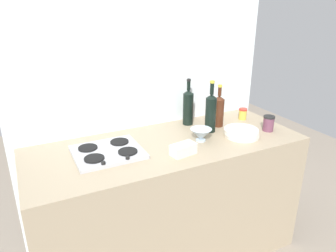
{
  "coord_description": "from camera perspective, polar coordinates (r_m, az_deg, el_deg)",
  "views": [
    {
      "loc": [
        -0.83,
        -1.68,
        1.76
      ],
      "look_at": [
        0.0,
        0.0,
        1.02
      ],
      "focal_mm": 33.97,
      "sensor_mm": 36.0,
      "label": 1
    }
  ],
  "objects": [
    {
      "name": "ground_plane",
      "position": [
        2.57,
        0.0,
        -21.64
      ],
      "size": [
        6.0,
        6.0,
        0.0
      ],
      "primitive_type": "plane",
      "color": "gray",
      "rests_on": "ground"
    },
    {
      "name": "counter_block",
      "position": [
        2.29,
        0.0,
        -13.4
      ],
      "size": [
        1.8,
        0.7,
        0.9
      ],
      "primitive_type": "cube",
      "color": "tan",
      "rests_on": "ground"
    },
    {
      "name": "backsplash_panel",
      "position": [
        2.27,
        -4.33,
        9.68
      ],
      "size": [
        1.9,
        0.06,
        2.59
      ],
      "primitive_type": "cube",
      "color": "silver",
      "rests_on": "ground"
    },
    {
      "name": "stovetop_hob",
      "position": [
        1.95,
        -10.76,
        -4.58
      ],
      "size": [
        0.4,
        0.35,
        0.04
      ],
      "color": "#B2B2B7",
      "rests_on": "counter_block"
    },
    {
      "name": "plate_stack",
      "position": [
        2.22,
        13.04,
        -1.17
      ],
      "size": [
        0.24,
        0.24,
        0.05
      ],
      "color": "silver",
      "rests_on": "counter_block"
    },
    {
      "name": "wine_bottle_leftmost",
      "position": [
        2.34,
        3.63,
        3.5
      ],
      "size": [
        0.08,
        0.08,
        0.34
      ],
      "color": "black",
      "rests_on": "counter_block"
    },
    {
      "name": "wine_bottle_mid_left",
      "position": [
        2.22,
        7.68,
        2.5
      ],
      "size": [
        0.08,
        0.08,
        0.36
      ],
      "color": "black",
      "rests_on": "counter_block"
    },
    {
      "name": "wine_bottle_mid_right",
      "position": [
        2.34,
        9.07,
        2.82
      ],
      "size": [
        0.08,
        0.08,
        0.31
      ],
      "color": "#472314",
      "rests_on": "counter_block"
    },
    {
      "name": "mixing_bowl",
      "position": [
        2.09,
        5.93,
        -1.51
      ],
      "size": [
        0.14,
        0.14,
        0.08
      ],
      "color": "silver",
      "rests_on": "counter_block"
    },
    {
      "name": "butter_dish",
      "position": [
        1.91,
        2.75,
        -4.2
      ],
      "size": [
        0.17,
        0.11,
        0.07
      ],
      "primitive_type": "cube",
      "rotation": [
        0.0,
        0.0,
        0.17
      ],
      "color": "silver",
      "rests_on": "counter_block"
    },
    {
      "name": "condiment_jar_front",
      "position": [
        2.53,
        13.25,
        2.14
      ],
      "size": [
        0.06,
        0.06,
        0.09
      ],
      "color": "gold",
      "rests_on": "counter_block"
    },
    {
      "name": "condiment_jar_rear",
      "position": [
        2.35,
        17.59,
        0.47
      ],
      "size": [
        0.08,
        0.08,
        0.11
      ],
      "color": "#66384C",
      "rests_on": "counter_block"
    },
    {
      "name": "condiment_jar_spare",
      "position": [
        2.48,
        8.43,
        1.96
      ],
      "size": [
        0.08,
        0.08,
        0.08
      ],
      "color": "#C64C2D",
      "rests_on": "counter_block"
    }
  ]
}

